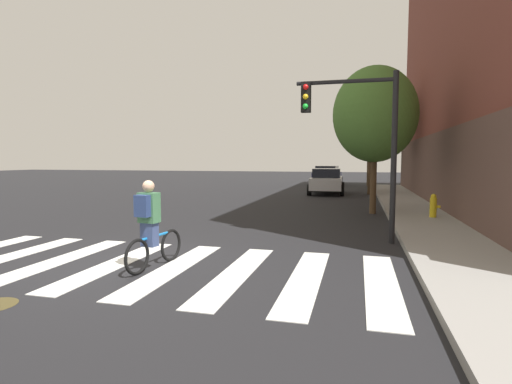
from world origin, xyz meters
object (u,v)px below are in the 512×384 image
traffic_light_near (359,128)px  street_tree_far (369,138)px  fire_hydrant (433,206)px  sedan_far (327,175)px  street_tree_near (375,115)px  cyclist (150,225)px  sedan_mid (327,181)px  street_tree_mid (371,115)px

traffic_light_near → street_tree_far: (0.78, 22.24, 0.87)m
fire_hydrant → street_tree_far: bearing=95.2°
sedan_far → street_tree_near: bearing=-80.1°
cyclist → fire_hydrant: bearing=50.5°
cyclist → sedan_mid: bearing=83.7°
street_tree_far → cyclist: bearing=-100.0°
cyclist → traffic_light_near: (3.77, 3.59, 2.02)m
sedan_far → cyclist: (-1.30, -26.35, 0.05)m
sedan_mid → fire_hydrant: bearing=-66.8°
sedan_far → fire_hydrant: sedan_far is taller
traffic_light_near → street_tree_near: 5.61m
cyclist → traffic_light_near: traffic_light_near is taller
street_tree_far → sedan_mid: bearing=-107.5°
sedan_mid → street_tree_near: street_tree_near is taller
cyclist → fire_hydrant: (6.21, 7.54, -0.31)m
street_tree_near → street_tree_far: size_ratio=1.01×
cyclist → traffic_light_near: size_ratio=0.41×
traffic_light_near → street_tree_mid: bearing=87.3°
cyclist → street_tree_far: street_tree_far is taller
sedan_mid → fire_hydrant: size_ratio=5.73×
sedan_mid → sedan_far: sedan_far is taller
street_tree_near → fire_hydrant: bearing=-39.5°
sedan_far → street_tree_mid: street_tree_mid is taller
street_tree_near → street_tree_mid: street_tree_mid is taller
traffic_light_near → street_tree_mid: (0.66, 14.23, 1.79)m
fire_hydrant → street_tree_near: size_ratio=0.14×
street_tree_mid → street_tree_far: 8.06m
traffic_light_near → fire_hydrant: bearing=58.2°
cyclist → street_tree_near: street_tree_near is taller
sedan_mid → cyclist: (-1.93, -17.54, 0.06)m
sedan_mid → sedan_far: size_ratio=0.97×
street_tree_mid → sedan_far: bearing=110.1°
traffic_light_near → street_tree_far: size_ratio=0.76×
street_tree_far → traffic_light_near: bearing=-92.0°
cyclist → traffic_light_near: 5.58m
cyclist → street_tree_mid: 18.76m
sedan_mid → fire_hydrant: (4.28, -10.00, -0.26)m
fire_hydrant → street_tree_mid: street_tree_mid is taller
sedan_far → traffic_light_near: bearing=-83.8°
cyclist → fire_hydrant: 9.78m
fire_hydrant → street_tree_mid: bearing=99.8°
sedan_mid → street_tree_mid: size_ratio=0.65×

